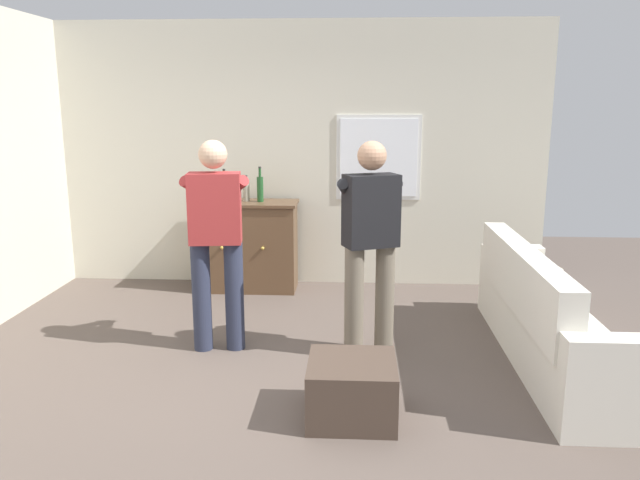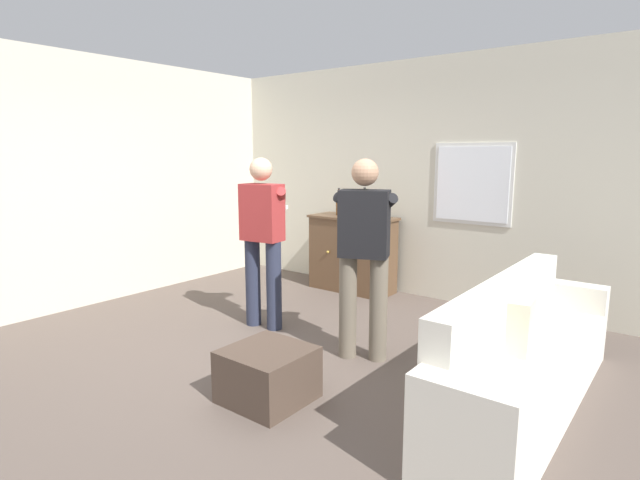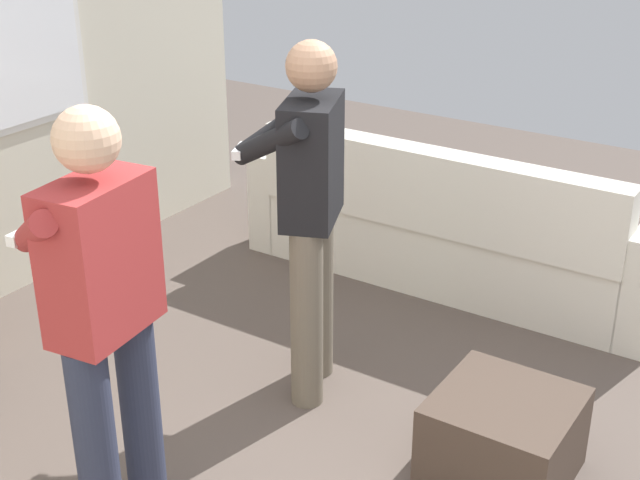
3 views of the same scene
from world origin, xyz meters
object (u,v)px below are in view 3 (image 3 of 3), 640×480
Objects in this scene: person_standing_left at (104,315)px; person_standing_right at (309,207)px; couch at (444,233)px; ottoman at (503,437)px.

person_standing_left and person_standing_right have the same top height.
ottoman is (-1.45, -0.98, -0.14)m from couch.
couch is 1.50× the size of person_standing_left.
couch is at bearing -2.36° from person_standing_right.
couch reaches higher than ottoman.
couch is at bearing 34.16° from ottoman.
ottoman is at bearing -96.81° from person_standing_right.
person_standing_left is (-1.08, 1.08, 0.75)m from ottoman.
person_standing_right reaches higher than ottoman.
person_standing_right is at bearing 177.64° from couch.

